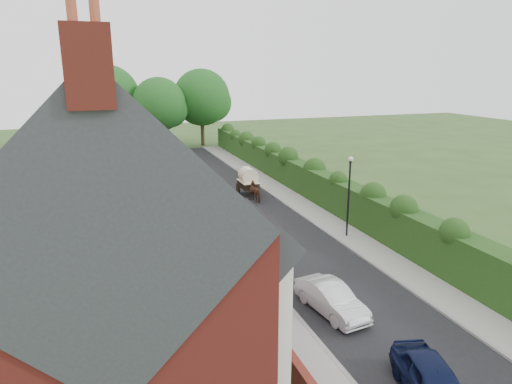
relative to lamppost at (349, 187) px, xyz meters
The scene contains 24 objects.
ground 6.20m from the lamppost, 130.36° to the right, with size 140.00×140.00×0.00m, color #2D4C1E.
road 8.66m from the lamppost, 119.12° to the left, with size 6.00×58.00×0.02m, color black.
pavement_hedge_side 7.71m from the lamppost, 88.36° to the left, with size 2.20×58.00×0.12m, color gray.
pavement_house_side 10.93m from the lamppost, 137.91° to the left, with size 1.70×58.00×0.12m, color gray.
kerb_hedge_side 7.76m from the lamppost, 96.92° to the left, with size 0.18×58.00×0.13m, color gray.
kerb_house_side 10.38m from the lamppost, 134.79° to the left, with size 0.18×58.00×0.13m, color gray.
hedge 7.47m from the lamppost, 74.05° to the left, with size 2.10×58.00×2.85m.
terrace_row 15.52m from the lamppost, 157.25° to the left, with size 9.05×40.50×11.50m.
garden_wall_row 10.98m from the lamppost, 145.56° to the left, with size 0.35×40.35×1.10m.
lamppost is the anchor object (origin of this frame).
tree_far_left 36.66m from the lamppost, 99.53° to the left, with size 7.14×6.80×9.29m.
tree_far_right 38.20m from the lamppost, 90.02° to the left, with size 7.98×7.60×10.31m.
tree_far_back 41.01m from the lamppost, 107.06° to the left, with size 8.40×8.00×10.82m.
car_navy 14.91m from the lamppost, 109.92° to the right, with size 1.60×3.99×1.36m, color black.
car_silver_a 9.86m from the lamppost, 124.47° to the right, with size 1.37×3.92×1.29m, color silver.
car_silver_b 7.01m from the lamppost, 169.05° to the right, with size 2.43×5.26×1.46m, color #A4A6AC.
car_white 7.60m from the lamppost, 153.79° to the left, with size 1.85×4.56×1.32m, color silver.
car_green 11.44m from the lamppost, 124.99° to the left, with size 1.81×4.49×1.53m, color black.
car_red 18.97m from the lamppost, 108.74° to the left, with size 1.50×4.30×1.42m, color maroon.
car_beige 21.75m from the lamppost, 105.02° to the left, with size 2.13×4.62×1.28m, color tan.
car_grey 29.73m from the lamppost, 101.66° to the left, with size 1.86×4.56×1.32m, color #4D4F54.
car_black 32.63m from the lamppost, 100.94° to the left, with size 1.88×4.68×1.59m, color black.
horse 10.22m from the lamppost, 105.64° to the left, with size 0.84×1.84×1.55m, color #4D2C1C.
horse_cart 11.98m from the lamppost, 103.05° to the left, with size 1.48×3.26×2.35m.
Camera 1 is at (-10.99, -19.54, 10.27)m, focal length 32.00 mm.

